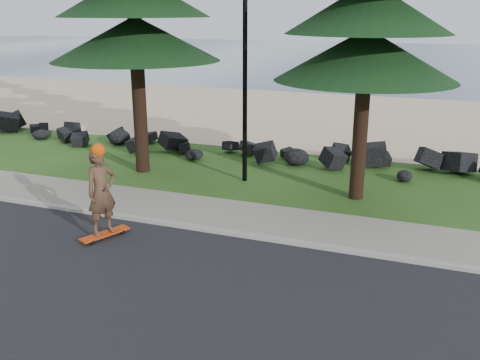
# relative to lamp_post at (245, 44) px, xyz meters

# --- Properties ---
(ground) EXTENTS (160.00, 160.00, 0.00)m
(ground) POSITION_rel_lamp_post_xyz_m (0.00, -3.20, -4.13)
(ground) COLOR #264917
(ground) RESTS_ON ground
(road) EXTENTS (160.00, 7.00, 0.02)m
(road) POSITION_rel_lamp_post_xyz_m (0.00, -7.70, -4.12)
(road) COLOR black
(road) RESTS_ON ground
(kerb) EXTENTS (160.00, 0.20, 0.10)m
(kerb) POSITION_rel_lamp_post_xyz_m (0.00, -4.10, -4.08)
(kerb) COLOR #A29A92
(kerb) RESTS_ON ground
(sidewalk) EXTENTS (160.00, 2.00, 0.08)m
(sidewalk) POSITION_rel_lamp_post_xyz_m (0.00, -3.00, -4.09)
(sidewalk) COLOR gray
(sidewalk) RESTS_ON ground
(beach_sand) EXTENTS (160.00, 15.00, 0.01)m
(beach_sand) POSITION_rel_lamp_post_xyz_m (0.00, 11.30, -4.13)
(beach_sand) COLOR beige
(beach_sand) RESTS_ON ground
(ocean) EXTENTS (160.00, 58.00, 0.01)m
(ocean) POSITION_rel_lamp_post_xyz_m (0.00, 47.80, -4.13)
(ocean) COLOR #334861
(ocean) RESTS_ON ground
(seawall_boulders) EXTENTS (60.00, 2.40, 1.10)m
(seawall_boulders) POSITION_rel_lamp_post_xyz_m (0.00, 2.40, -4.13)
(seawall_boulders) COLOR black
(seawall_boulders) RESTS_ON ground
(lamp_post) EXTENTS (0.25, 0.14, 8.14)m
(lamp_post) POSITION_rel_lamp_post_xyz_m (0.00, 0.00, 0.00)
(lamp_post) COLOR black
(lamp_post) RESTS_ON ground
(skateboarder) EXTENTS (0.75, 1.23, 2.25)m
(skateboarder) POSITION_rel_lamp_post_xyz_m (-1.52, -5.30, -3.00)
(skateboarder) COLOR #C2390B
(skateboarder) RESTS_ON ground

